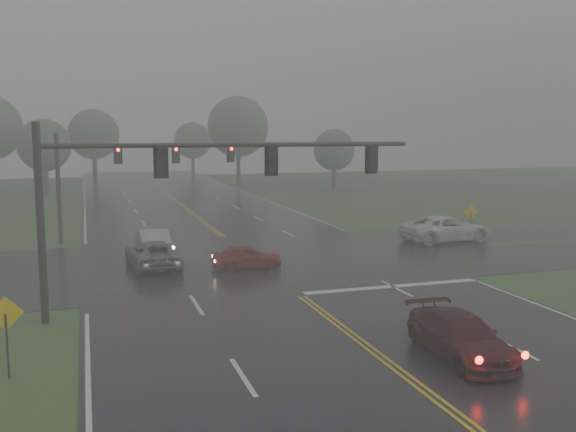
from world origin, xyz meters
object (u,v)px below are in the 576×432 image
object	(u,v)px
sedan_maroon	(460,358)
sedan_red	(247,269)
signal_gantry_near	(168,179)
signal_gantry_far	(121,165)
car_grey	(153,268)
sedan_silver	(153,255)
pickup_white	(446,241)

from	to	relation	value
sedan_maroon	sedan_red	xyz separation A→B (m)	(-3.22, 14.59, 0.00)
signal_gantry_near	signal_gantry_far	distance (m)	17.42
sedan_maroon	signal_gantry_near	size ratio (longest dim) A/B	0.32
car_grey	signal_gantry_far	xyz separation A→B (m)	(-0.98, 8.83, 4.85)
sedan_maroon	sedan_silver	world-z (taller)	sedan_silver
sedan_red	signal_gantry_far	world-z (taller)	signal_gantry_far
sedan_red	sedan_silver	world-z (taller)	sedan_silver
sedan_maroon	car_grey	bearing A→B (deg)	117.51
sedan_silver	signal_gantry_near	distance (m)	13.12
sedan_maroon	signal_gantry_near	xyz separation A→B (m)	(-7.93, 7.81, 5.21)
pickup_white	signal_gantry_near	bearing A→B (deg)	116.87
signal_gantry_far	sedan_red	bearing A→B (deg)	-62.41
sedan_maroon	signal_gantry_near	distance (m)	12.29
sedan_red	sedan_maroon	bearing A→B (deg)	-161.32
signal_gantry_near	signal_gantry_far	xyz separation A→B (m)	(-0.83, 17.40, -0.36)
sedan_maroon	signal_gantry_far	bearing A→B (deg)	111.25
signal_gantry_near	pickup_white	bearing A→B (deg)	30.07
sedan_silver	pickup_white	distance (m)	18.34
sedan_maroon	signal_gantry_near	world-z (taller)	signal_gantry_near
sedan_red	sedan_silver	size ratio (longest dim) A/B	0.78
sedan_red	signal_gantry_near	distance (m)	9.77
sedan_red	car_grey	distance (m)	4.91
sedan_red	car_grey	bearing A→B (deg)	74.89
pickup_white	sedan_maroon	bearing A→B (deg)	146.63
sedan_maroon	signal_gantry_near	bearing A→B (deg)	137.55
car_grey	signal_gantry_near	bearing A→B (deg)	84.06
signal_gantry_far	sedan_maroon	bearing A→B (deg)	-70.83
signal_gantry_far	sedan_silver	bearing A→B (deg)	-76.15
sedan_silver	car_grey	xyz separation A→B (m)	(-0.35, -3.45, 0.00)
sedan_silver	sedan_maroon	bearing A→B (deg)	109.18
sedan_silver	pickup_white	bearing A→B (deg)	175.03
pickup_white	car_grey	bearing A→B (deg)	93.85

